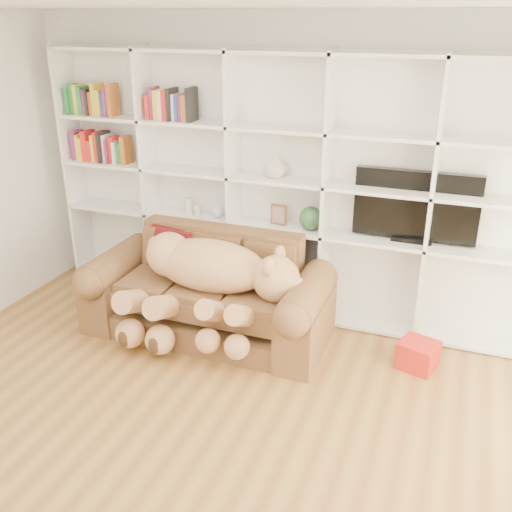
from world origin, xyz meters
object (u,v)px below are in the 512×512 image
at_px(sofa, 209,297).
at_px(teddy_bear, 207,279).
at_px(tv, 416,207).
at_px(gift_box, 418,355).

bearing_deg(sofa, teddy_bear, -66.88).
distance_m(sofa, tv, 1.95).
height_order(sofa, tv, tv).
relative_size(sofa, teddy_bear, 1.41).
distance_m(teddy_bear, tv, 1.85).
xyz_separation_m(sofa, gift_box, (1.82, 0.06, -0.22)).
bearing_deg(gift_box, sofa, -178.03).
relative_size(gift_box, tv, 0.28).
bearing_deg(tv, sofa, -157.83).
distance_m(teddy_bear, gift_box, 1.83).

